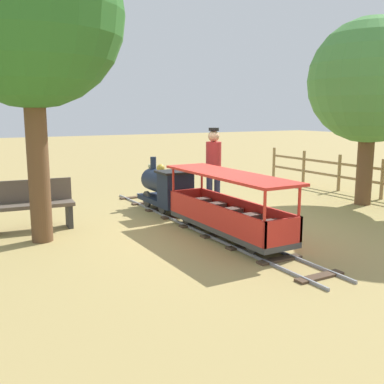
{
  "coord_description": "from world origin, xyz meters",
  "views": [
    {
      "loc": [
        -3.76,
        -6.38,
        1.92
      ],
      "look_at": [
        0.0,
        0.27,
        0.55
      ],
      "focal_mm": 41.85,
      "sensor_mm": 36.0,
      "label": 1
    }
  ],
  "objects_px": {
    "locomotive": "(166,187)",
    "oak_tree_near": "(29,13)",
    "passenger_car": "(227,211)",
    "conductor_person": "(214,162)",
    "park_bench": "(33,205)",
    "oak_tree_distant": "(371,82)"
  },
  "relations": [
    {
      "from": "conductor_person",
      "to": "passenger_car",
      "type": "bearing_deg",
      "value": -116.04
    },
    {
      "from": "passenger_car",
      "to": "conductor_person",
      "type": "relative_size",
      "value": 1.67
    },
    {
      "from": "oak_tree_distant",
      "to": "park_bench",
      "type": "bearing_deg",
      "value": 168.96
    },
    {
      "from": "passenger_car",
      "to": "conductor_person",
      "type": "height_order",
      "value": "conductor_person"
    },
    {
      "from": "conductor_person",
      "to": "oak_tree_distant",
      "type": "distance_m",
      "value": 3.59
    },
    {
      "from": "passenger_car",
      "to": "oak_tree_near",
      "type": "xyz_separation_m",
      "value": [
        -2.52,
        1.23,
        2.84
      ]
    },
    {
      "from": "locomotive",
      "to": "oak_tree_distant",
      "type": "relative_size",
      "value": 0.38
    },
    {
      "from": "locomotive",
      "to": "oak_tree_near",
      "type": "relative_size",
      "value": 0.31
    },
    {
      "from": "conductor_person",
      "to": "park_bench",
      "type": "xyz_separation_m",
      "value": [
        -3.39,
        0.18,
        -0.54
      ]
    },
    {
      "from": "oak_tree_distant",
      "to": "oak_tree_near",
      "type": "bearing_deg",
      "value": 175.58
    },
    {
      "from": "locomotive",
      "to": "oak_tree_distant",
      "type": "xyz_separation_m",
      "value": [
        3.93,
        -1.39,
        2.03
      ]
    },
    {
      "from": "passenger_car",
      "to": "conductor_person",
      "type": "distance_m",
      "value": 2.08
    },
    {
      "from": "conductor_person",
      "to": "oak_tree_near",
      "type": "relative_size",
      "value": 0.35
    },
    {
      "from": "locomotive",
      "to": "conductor_person",
      "type": "relative_size",
      "value": 0.89
    },
    {
      "from": "oak_tree_near",
      "to": "passenger_car",
      "type": "bearing_deg",
      "value": -26.12
    },
    {
      "from": "passenger_car",
      "to": "park_bench",
      "type": "bearing_deg",
      "value": 141.51
    },
    {
      "from": "passenger_car",
      "to": "oak_tree_near",
      "type": "height_order",
      "value": "oak_tree_near"
    },
    {
      "from": "oak_tree_near",
      "to": "oak_tree_distant",
      "type": "relative_size",
      "value": 1.22
    },
    {
      "from": "locomotive",
      "to": "oak_tree_near",
      "type": "height_order",
      "value": "oak_tree_near"
    },
    {
      "from": "conductor_person",
      "to": "oak_tree_distant",
      "type": "height_order",
      "value": "oak_tree_distant"
    },
    {
      "from": "park_bench",
      "to": "oak_tree_near",
      "type": "bearing_deg",
      "value": -90.87
    },
    {
      "from": "conductor_person",
      "to": "oak_tree_near",
      "type": "xyz_separation_m",
      "value": [
        -3.4,
        -0.58,
        2.31
      ]
    }
  ]
}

